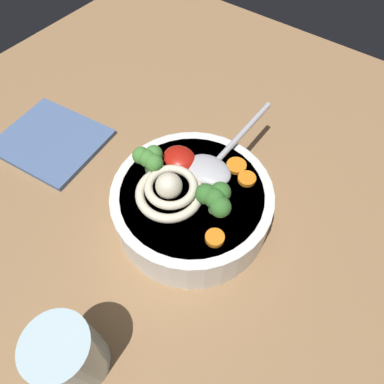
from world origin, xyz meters
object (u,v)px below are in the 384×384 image
object	(u,v)px
soup_bowl	(192,205)
folded_napkin	(52,141)
soup_spoon	(215,163)
drinking_glass	(69,355)
noodle_pile	(171,191)

from	to	relation	value
soup_bowl	folded_napkin	world-z (taller)	soup_bowl
soup_spoon	drinking_glass	size ratio (longest dim) A/B	1.87
noodle_pile	folded_napkin	xyz separation A→B (cm)	(24.63, 0.35, -6.93)
drinking_glass	noodle_pile	bearing A→B (deg)	-81.78
noodle_pile	drinking_glass	distance (cm)	20.22
soup_spoon	folded_napkin	xyz separation A→B (cm)	(26.26, 7.24, -6.58)
soup_spoon	drinking_glass	world-z (taller)	drinking_glass
noodle_pile	drinking_glass	size ratio (longest dim) A/B	1.00
noodle_pile	soup_spoon	bearing A→B (deg)	-103.26
folded_napkin	soup_spoon	bearing A→B (deg)	-164.58
soup_bowl	soup_spoon	xyz separation A→B (cm)	(-0.01, -4.95, 3.79)
noodle_pile	drinking_glass	xyz separation A→B (cm)	(-2.87, 19.83, -2.72)
soup_bowl	noodle_pile	size ratio (longest dim) A/B	2.22
soup_bowl	folded_napkin	xyz separation A→B (cm)	(26.25, 2.29, -2.79)
drinking_glass	folded_napkin	xyz separation A→B (cm)	(27.50, -19.48, -4.21)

